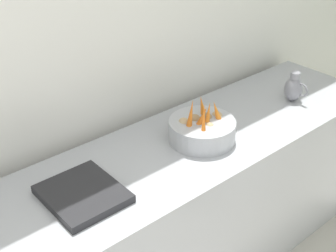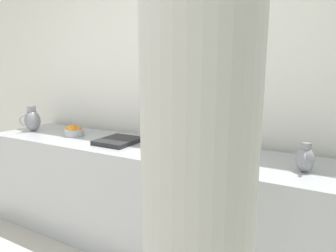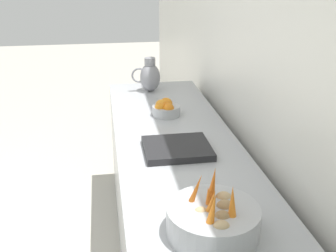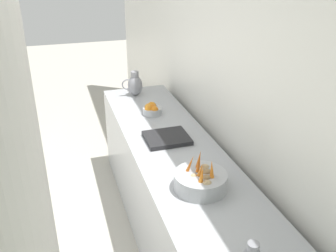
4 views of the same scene
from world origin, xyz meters
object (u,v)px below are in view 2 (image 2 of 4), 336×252
Objects in this scene: orange_bowl at (74,131)px; vegetable_colander at (196,146)px; metal_pitcher_tall at (32,120)px; support_column at (201,56)px; metal_pitcher_short at (305,159)px.

vegetable_colander is at bearing 89.21° from orange_bowl.
metal_pitcher_tall is at bearing -89.41° from vegetable_colander.
orange_bowl is (-0.02, -1.24, -0.01)m from vegetable_colander.
vegetable_colander is at bearing 90.59° from metal_pitcher_tall.
support_column reaches higher than orange_bowl.
orange_bowl is at bearing 93.81° from metal_pitcher_tall.
orange_bowl is 1.95m from metal_pitcher_short.
metal_pitcher_short is at bearing 88.46° from orange_bowl.
orange_bowl is at bearing -90.79° from vegetable_colander.
vegetable_colander is at bearing -157.15° from support_column.
metal_pitcher_tall is (0.02, -1.77, 0.05)m from vegetable_colander.
metal_pitcher_short is (0.05, 1.94, 0.03)m from orange_bowl.
metal_pitcher_tall is 1.42× the size of metal_pitcher_short.
vegetable_colander is 1.92× the size of orange_bowl.
support_column is (1.06, 1.68, 0.58)m from orange_bowl.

